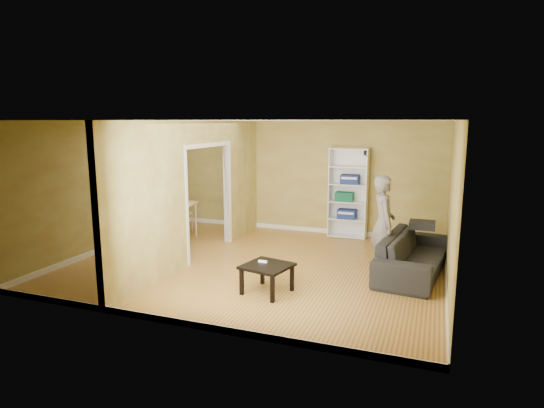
{
  "coord_description": "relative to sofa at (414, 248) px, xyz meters",
  "views": [
    {
      "loc": [
        3.01,
        -7.45,
        2.59
      ],
      "look_at": [
        0.2,
        0.2,
        1.1
      ],
      "focal_mm": 30.0,
      "sensor_mm": 36.0,
      "label": 1
    }
  ],
  "objects": [
    {
      "name": "person",
      "position": [
        -0.53,
        0.01,
        0.54
      ],
      "size": [
        0.86,
        0.76,
        1.97
      ],
      "primitive_type": "imported",
      "rotation": [
        0.0,
        0.0,
        1.9
      ],
      "color": "slate",
      "rests_on": "ground"
    },
    {
      "name": "game_controller",
      "position": [
        -2.14,
        -1.62,
        0.01
      ],
      "size": [
        0.14,
        0.04,
        0.03
      ],
      "primitive_type": "cube",
      "color": "white",
      "rests_on": "coffee_table"
    },
    {
      "name": "chair_near",
      "position": [
        -5.29,
        0.0,
        -0.0
      ],
      "size": [
        0.43,
        0.43,
        0.89
      ],
      "primitive_type": null,
      "rotation": [
        0.0,
        0.0,
        0.06
      ],
      "color": "tan",
      "rests_on": "ground"
    },
    {
      "name": "dining_table",
      "position": [
        -5.34,
        0.55,
        0.28
      ],
      "size": [
        1.29,
        0.86,
        0.81
      ],
      "rotation": [
        0.0,
        0.0,
        0.12
      ],
      "color": "beige",
      "rests_on": "ground"
    },
    {
      "name": "sofa",
      "position": [
        0.0,
        0.0,
        0.0
      ],
      "size": [
        2.44,
        1.28,
        0.89
      ],
      "primitive_type": "imported",
      "rotation": [
        0.0,
        0.0,
        1.45
      ],
      "color": "black",
      "rests_on": "ground"
    },
    {
      "name": "paper_box_navy_b",
      "position": [
        -1.52,
        2.12,
        0.87
      ],
      "size": [
        0.4,
        0.26,
        0.21
      ],
      "primitive_type": "cube",
      "color": "navy",
      "rests_on": "bookshelf"
    },
    {
      "name": "paper_box_teal",
      "position": [
        -1.63,
        2.12,
        0.48
      ],
      "size": [
        0.4,
        0.26,
        0.2
      ],
      "primitive_type": "cube",
      "color": "#1F695B",
      "rests_on": "bookshelf"
    },
    {
      "name": "paper_box_navy_a",
      "position": [
        -1.56,
        2.12,
        0.08
      ],
      "size": [
        0.41,
        0.26,
        0.21
      ],
      "primitive_type": "cube",
      "color": "navy",
      "rests_on": "bookshelf"
    },
    {
      "name": "coffee_table",
      "position": [
        -2.04,
        -1.71,
        -0.07
      ],
      "size": [
        0.67,
        0.67,
        0.44
      ],
      "rotation": [
        0.0,
        0.0,
        -0.23
      ],
      "color": "black",
      "rests_on": "ground"
    },
    {
      "name": "bookshelf",
      "position": [
        -1.55,
        2.17,
        0.56
      ],
      "size": [
        0.85,
        0.37,
        2.01
      ],
      "color": "white",
      "rests_on": "ground"
    },
    {
      "name": "partition",
      "position": [
        -3.9,
        -0.44,
        0.86
      ],
      "size": [
        0.22,
        5.5,
        2.6
      ],
      "primitive_type": null,
      "color": "tan",
      "rests_on": "ground"
    },
    {
      "name": "wall_speaker",
      "position": [
        -1.2,
        2.25,
        1.46
      ],
      "size": [
        0.1,
        0.1,
        0.1
      ],
      "primitive_type": "cube",
      "color": "black",
      "rests_on": "room_shell"
    },
    {
      "name": "room_shell",
      "position": [
        -2.7,
        -0.44,
        0.86
      ],
      "size": [
        6.5,
        6.5,
        6.5
      ],
      "color": "#B18B31",
      "rests_on": "ground"
    },
    {
      "name": "chair_far",
      "position": [
        -5.26,
        1.19,
        0.04
      ],
      "size": [
        0.5,
        0.5,
        0.97
      ],
      "primitive_type": null,
      "rotation": [
        0.0,
        0.0,
        3.0
      ],
      "color": "tan",
      "rests_on": "ground"
    },
    {
      "name": "chair_left",
      "position": [
        -6.16,
        0.51,
        0.0
      ],
      "size": [
        0.47,
        0.47,
        0.89
      ],
      "primitive_type": null,
      "rotation": [
        0.0,
        0.0,
        -1.75
      ],
      "color": "#D9B77D",
      "rests_on": "ground"
    }
  ]
}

